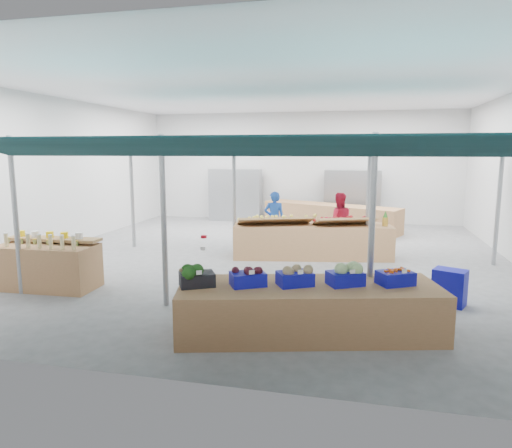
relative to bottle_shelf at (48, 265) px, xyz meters
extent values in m
plane|color=slate|center=(3.74, 3.54, -0.47)|extent=(13.00, 13.00, 0.00)
plane|color=silver|center=(3.74, 3.54, 3.73)|extent=(13.00, 13.00, 0.00)
plane|color=silver|center=(3.74, 10.04, 1.63)|extent=(12.00, 0.00, 12.00)
plane|color=silver|center=(-2.26, 3.54, 1.63)|extent=(0.00, 13.00, 13.00)
cylinder|color=gray|center=(-0.26, -0.46, 1.03)|extent=(0.10, 0.10, 3.00)
cylinder|color=gray|center=(-0.26, 4.04, 1.03)|extent=(0.10, 0.10, 3.00)
cylinder|color=gray|center=(2.74, -0.46, 1.03)|extent=(0.10, 0.10, 3.00)
cylinder|color=gray|center=(2.74, 4.04, 1.03)|extent=(0.10, 0.10, 3.00)
cylinder|color=gray|center=(6.24, -0.46, 1.03)|extent=(0.10, 0.10, 3.00)
cylinder|color=gray|center=(6.24, 4.04, 1.03)|extent=(0.10, 0.10, 3.00)
cylinder|color=gray|center=(9.24, 4.04, 1.03)|extent=(0.10, 0.10, 3.00)
cylinder|color=gray|center=(4.49, -0.46, 2.38)|extent=(10.00, 0.06, 0.06)
cylinder|color=gray|center=(4.49, 4.04, 2.38)|extent=(10.00, 0.06, 0.06)
cube|color=black|center=(4.49, -1.11, 2.31)|extent=(9.50, 1.28, 0.30)
cube|color=black|center=(4.49, 0.19, 2.31)|extent=(9.50, 1.28, 0.30)
cube|color=black|center=(4.49, 3.39, 2.31)|extent=(9.50, 1.28, 0.30)
cube|color=black|center=(4.49, 4.69, 2.31)|extent=(9.50, 1.28, 0.30)
cube|color=#B23F33|center=(1.24, 9.54, 0.53)|extent=(2.00, 0.50, 2.00)
cube|color=#B23F33|center=(5.74, 9.54, 0.53)|extent=(2.00, 0.50, 2.00)
cube|color=#926640|center=(0.00, -0.04, -0.03)|extent=(2.00, 0.95, 0.87)
cube|color=#997247|center=(-0.01, 0.24, 0.48)|extent=(1.98, 0.45, 0.06)
cube|color=#926640|center=(5.35, -1.16, -0.10)|extent=(4.05, 2.21, 0.75)
cube|color=#926640|center=(4.87, 3.81, -0.04)|extent=(4.10, 1.65, 0.86)
cube|color=#926640|center=(5.03, 8.23, -0.03)|extent=(4.89, 2.88, 0.88)
cube|color=#0E109B|center=(7.64, 0.69, -0.15)|extent=(0.65, 0.57, 0.65)
imported|color=#1945A5|center=(3.67, 4.91, 0.33)|extent=(0.64, 0.48, 1.60)
imported|color=#B91632|center=(5.47, 4.91, 0.33)|extent=(0.87, 0.73, 1.60)
cube|color=black|center=(3.74, -1.57, 0.38)|extent=(0.61, 0.55, 0.20)
cube|color=white|center=(3.85, -1.76, 0.54)|extent=(0.07, 0.05, 0.06)
cube|color=#0E109B|center=(4.47, -1.38, 0.38)|extent=(0.61, 0.55, 0.20)
cube|color=white|center=(4.57, -1.58, 0.54)|extent=(0.07, 0.05, 0.06)
cube|color=#0E109B|center=(5.14, -1.21, 0.38)|extent=(0.61, 0.55, 0.20)
cube|color=white|center=(5.25, -1.40, 0.54)|extent=(0.07, 0.05, 0.06)
cube|color=#0E109B|center=(5.87, -1.02, 0.38)|extent=(0.61, 0.55, 0.20)
cube|color=white|center=(5.97, -1.22, 0.54)|extent=(0.07, 0.05, 0.06)
cube|color=#0E109B|center=(6.59, -0.84, 0.38)|extent=(0.61, 0.55, 0.20)
cube|color=white|center=(6.70, -1.03, 0.54)|extent=(0.07, 0.05, 0.06)
sphere|color=brown|center=(3.62, -1.74, 0.52)|extent=(0.09, 0.09, 0.09)
sphere|color=brown|center=(3.57, -1.76, 0.56)|extent=(0.06, 0.06, 0.06)
cylinder|color=#A80B18|center=(3.15, 0.41, 0.63)|extent=(0.12, 0.12, 0.05)
cube|color=white|center=(3.15, 0.35, 0.41)|extent=(0.10, 0.01, 0.07)
cube|color=#997247|center=(3.96, 3.55, 0.50)|extent=(2.02, 1.31, 0.26)
cube|color=#997247|center=(5.69, 3.86, 0.50)|extent=(1.64, 1.17, 0.26)
cylinder|color=#8C6019|center=(6.67, 4.04, 0.49)|extent=(0.14, 0.14, 0.22)
cone|color=#26661E|center=(6.67, 4.04, 0.68)|extent=(0.12, 0.12, 0.18)
camera|label=1|loc=(6.05, -7.70, 2.24)|focal=32.00mm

